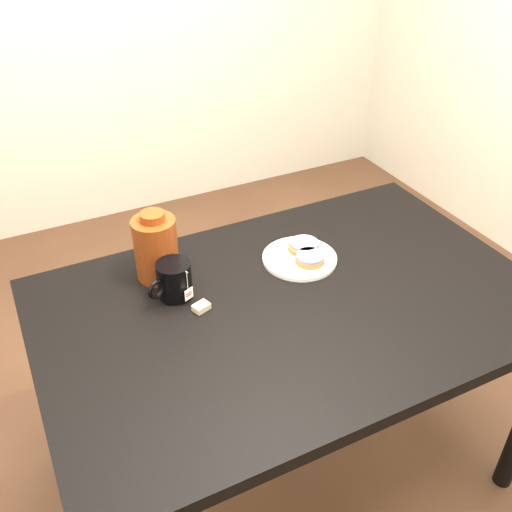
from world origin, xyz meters
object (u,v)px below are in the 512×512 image
Objects in this scene: mug at (174,280)px; bagel_package at (156,248)px; plate at (300,258)px; bagel_back at (304,246)px; table at (292,323)px; teabag_pouch at (201,307)px; bagel_front at (310,258)px.

bagel_package reaches higher than mug.
mug reaches higher than plate.
bagel_back is at bearing 41.77° from plate.
table is at bearing -127.83° from bagel_back.
bagel_package is at bearing 164.00° from plate.
teabag_pouch is at bearing -75.43° from bagel_package.
bagel_back is at bearing -11.35° from bagel_package.
bagel_package is (-0.05, 0.20, 0.09)m from teabag_pouch.
plate is at bearing 109.37° from bagel_front.
mug reaches higher than teabag_pouch.
table is 0.22m from plate.
plate is 0.44m from bagel_package.
table is at bearing -136.09° from bagel_front.
mug is at bearing 115.57° from teabag_pouch.
mug is at bearing -176.88° from bagel_back.
plate is at bearing 13.27° from teabag_pouch.
bagel_front is at bearing 43.91° from table.
bagel_front is (0.01, -0.04, 0.02)m from plate.
mug is at bearing -85.10° from bagel_package.
table is at bearing -53.68° from mug.
table is 6.55× the size of bagel_package.
bagel_back is 0.44m from mug.
plate is (0.12, 0.16, 0.09)m from table.
bagel_package is (-0.41, 0.12, 0.09)m from plate.
bagel_back is 0.85× the size of mug.
teabag_pouch is (-0.39, -0.11, -0.02)m from bagel_back.
bagel_back reaches higher than table.
bagel_front is at bearing -29.43° from mug.
table is 6.12× the size of plate.
mug is 0.11m from teabag_pouch.
mug reaches higher than table.
bagel_package reaches higher than teabag_pouch.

